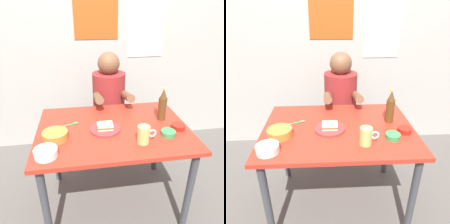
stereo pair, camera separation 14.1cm
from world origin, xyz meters
The scene contains 14 objects.
ground_plane centered at (0.00, 0.00, 0.00)m, with size 6.00×6.00×0.00m, color #59544F.
wall_back centered at (0.00, 1.05, 1.30)m, with size 4.40×0.09×2.60m.
dining_table centered at (0.00, 0.00, 0.65)m, with size 1.10×0.80×0.74m.
stool centered at (0.06, 0.63, 0.35)m, with size 0.34×0.34×0.45m.
person_seated centered at (0.06, 0.62, 0.77)m, with size 0.33×0.56×0.72m.
plate_orange centered at (-0.06, -0.03, 0.75)m, with size 0.22×0.22×0.01m, color red.
sandwich centered at (-0.06, -0.03, 0.77)m, with size 0.11×0.09×0.04m.
beer_mug centered at (0.16, -0.23, 0.80)m, with size 0.13×0.08×0.12m.
beer_bottle centered at (0.40, 0.07, 0.86)m, with size 0.06×0.06×0.26m.
sambal_bowl_red centered at (0.46, -0.10, 0.76)m, with size 0.10×0.10×0.03m.
rice_bowl_white centered at (-0.45, -0.28, 0.77)m, with size 0.14×0.14×0.05m.
dip_bowl_green centered at (0.36, -0.17, 0.76)m, with size 0.10×0.10×0.03m.
soup_bowl_orange centered at (-0.41, -0.10, 0.77)m, with size 0.17×0.17×0.05m.
spoon centered at (-0.29, 0.09, 0.75)m, with size 0.12×0.06×0.01m.
Camera 1 is at (-0.22, -1.36, 1.53)m, focal length 34.45 mm.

